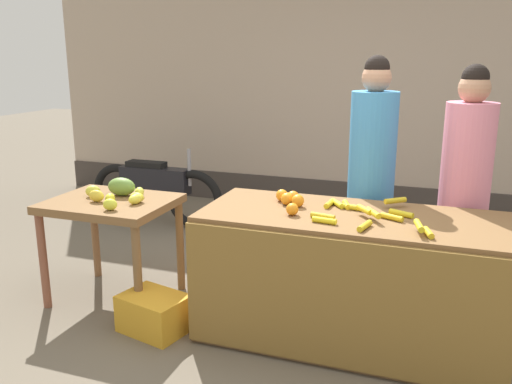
{
  "coord_description": "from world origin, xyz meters",
  "views": [
    {
      "loc": [
        0.91,
        -3.27,
        1.85
      ],
      "look_at": [
        -0.32,
        0.15,
        0.91
      ],
      "focal_mm": 37.69,
      "sensor_mm": 36.0,
      "label": 1
    }
  ],
  "objects": [
    {
      "name": "parked_motorcycle",
      "position": [
        -2.07,
        1.76,
        0.4
      ],
      "size": [
        1.6,
        0.18,
        0.88
      ],
      "color": "black",
      "rests_on": "ground"
    },
    {
      "name": "vendor_woman_blue_shirt",
      "position": [
        0.41,
        0.65,
        0.93
      ],
      "size": [
        0.34,
        0.34,
        1.84
      ],
      "color": "#33333D",
      "rests_on": "ground"
    },
    {
      "name": "banana_bunch_pile",
      "position": [
        0.48,
        -0.03,
        0.89
      ],
      "size": [
        0.74,
        0.66,
        0.07
      ],
      "color": "gold",
      "rests_on": "fruit_stall_counter"
    },
    {
      "name": "fruit_stall_counter",
      "position": [
        0.39,
        -0.01,
        0.43
      ],
      "size": [
        1.92,
        0.83,
        0.86
      ],
      "color": "brown",
      "rests_on": "ground"
    },
    {
      "name": "produce_crate",
      "position": [
        -0.88,
        -0.36,
        0.13
      ],
      "size": [
        0.5,
        0.41,
        0.26
      ],
      "primitive_type": "cube",
      "rotation": [
        0.0,
        0.0,
        -0.24
      ],
      "color": "gold",
      "rests_on": "ground"
    },
    {
      "name": "side_table_wooden",
      "position": [
        -1.42,
        0.0,
        0.68
      ],
      "size": [
        0.9,
        0.73,
        0.79
      ],
      "color": "brown",
      "rests_on": "ground"
    },
    {
      "name": "ground_plane",
      "position": [
        0.0,
        0.0,
        0.0
      ],
      "size": [
        24.0,
        24.0,
        0.0
      ],
      "primitive_type": "plane",
      "color": "#665B4C"
    },
    {
      "name": "mango_papaya_pile",
      "position": [
        -1.38,
        0.05,
        0.85
      ],
      "size": [
        0.53,
        0.5,
        0.14
      ],
      "color": "yellow",
      "rests_on": "side_table_wooden"
    },
    {
      "name": "produce_sack",
      "position": [
        -0.72,
        0.71,
        0.29
      ],
      "size": [
        0.46,
        0.47,
        0.58
      ],
      "primitive_type": "ellipsoid",
      "rotation": [
        0.0,
        0.0,
        2.21
      ],
      "color": "maroon",
      "rests_on": "ground"
    },
    {
      "name": "vendor_woman_pink_shirt",
      "position": [
        1.06,
        0.62,
        0.9
      ],
      "size": [
        0.34,
        0.34,
        1.79
      ],
      "color": "#33333D",
      "rests_on": "ground"
    },
    {
      "name": "market_wall_back",
      "position": [
        0.0,
        3.09,
        1.48
      ],
      "size": [
        8.18,
        0.23,
        3.03
      ],
      "color": "tan",
      "rests_on": "ground"
    },
    {
      "name": "orange_pile",
      "position": [
        -0.04,
        0.06,
        0.9
      ],
      "size": [
        0.24,
        0.38,
        0.09
      ],
      "color": "orange",
      "rests_on": "fruit_stall_counter"
    }
  ]
}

